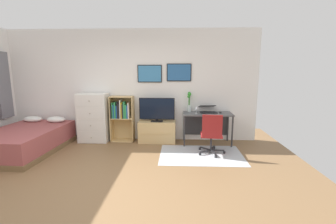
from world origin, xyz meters
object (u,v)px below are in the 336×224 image
at_px(desk, 207,118).
at_px(bamboo_vase, 189,101).
at_px(office_chair, 212,133).
at_px(television, 157,110).
at_px(bookshelf, 121,115).
at_px(tv_stand, 157,132).
at_px(dresser, 94,118).
at_px(bed, 25,140).
at_px(laptop, 208,109).
at_px(computer_mouse, 220,112).
at_px(wine_glass, 196,108).

relative_size(desk, bamboo_vase, 2.39).
distance_m(desk, office_chair, 0.83).
bearing_deg(television, bookshelf, 175.54).
height_order(tv_stand, bamboo_vase, bamboo_vase).
distance_m(dresser, tv_stand, 1.58).
xyz_separation_m(bed, bookshelf, (1.90, 0.84, 0.41)).
height_order(laptop, bamboo_vase, bamboo_vase).
height_order(dresser, desk, dresser).
distance_m(bed, desk, 4.06).
bearing_deg(desk, dresser, -179.69).
bearing_deg(television, laptop, 3.57).
height_order(bed, desk, desk).
distance_m(office_chair, laptop, 0.94).
height_order(bookshelf, laptop, bookshelf).
relative_size(bookshelf, laptop, 2.45).
height_order(desk, computer_mouse, computer_mouse).
xyz_separation_m(bookshelf, computer_mouse, (2.37, -0.11, 0.09)).
distance_m(bed, bamboo_vase, 3.74).
relative_size(bookshelf, computer_mouse, 10.67).
bearing_deg(bamboo_vase, computer_mouse, -13.96).
distance_m(bed, office_chair, 3.97).
xyz_separation_m(bed, office_chair, (3.97, -0.02, 0.21)).
bearing_deg(bookshelf, tv_stand, -3.00).
xyz_separation_m(desk, wine_glass, (-0.27, -0.16, 0.28)).
height_order(television, computer_mouse, television).
distance_m(computer_mouse, wine_glass, 0.59).
height_order(computer_mouse, wine_glass, wine_glass).
height_order(bookshelf, tv_stand, bookshelf).
relative_size(desk, laptop, 2.52).
bearing_deg(tv_stand, desk, -0.02).
xyz_separation_m(bookshelf, tv_stand, (0.87, -0.05, -0.41)).
bearing_deg(bookshelf, computer_mouse, -2.55).
bearing_deg(laptop, office_chair, -97.68).
height_order(computer_mouse, bamboo_vase, bamboo_vase).
height_order(bookshelf, wine_glass, bookshelf).
xyz_separation_m(bed, tv_stand, (2.77, 0.79, 0.00)).
bearing_deg(office_chair, wine_glass, 117.38).
distance_m(bed, television, 2.93).
relative_size(tv_stand, office_chair, 1.03).
bearing_deg(dresser, tv_stand, 0.56).
relative_size(television, bamboo_vase, 1.77).
height_order(bed, laptop, laptop).
relative_size(television, computer_mouse, 8.12).
bearing_deg(office_chair, dresser, 168.39).
xyz_separation_m(laptop, computer_mouse, (0.28, -0.11, -0.05)).
bearing_deg(office_chair, bamboo_vase, 119.09).
bearing_deg(desk, bed, -168.67).
bearing_deg(bed, laptop, 14.25).
distance_m(bookshelf, laptop, 2.09).
height_order(television, office_chair, television).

